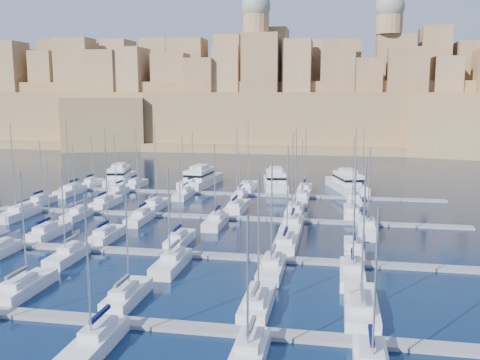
% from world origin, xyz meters
% --- Properties ---
extents(ground, '(600.00, 600.00, 0.00)m').
position_xyz_m(ground, '(0.00, 0.00, 0.00)').
color(ground, '#091732').
rests_on(ground, ground).
extents(pontoon_near, '(84.00, 2.00, 0.40)m').
position_xyz_m(pontoon_near, '(0.00, -34.00, 0.20)').
color(pontoon_near, slate).
rests_on(pontoon_near, ground).
extents(pontoon_mid_near, '(84.00, 2.00, 0.40)m').
position_xyz_m(pontoon_mid_near, '(0.00, -12.00, 0.20)').
color(pontoon_mid_near, slate).
rests_on(pontoon_mid_near, ground).
extents(pontoon_mid_far, '(84.00, 2.00, 0.40)m').
position_xyz_m(pontoon_mid_far, '(0.00, 10.00, 0.20)').
color(pontoon_mid_far, slate).
rests_on(pontoon_mid_far, ground).
extents(pontoon_far, '(84.00, 2.00, 0.40)m').
position_xyz_m(pontoon_far, '(0.00, 32.00, 0.20)').
color(pontoon_far, slate).
rests_on(pontoon_far, ground).
extents(sailboat_2, '(2.77, 9.23, 13.59)m').
position_xyz_m(sailboat_2, '(-12.98, -28.50, 0.74)').
color(sailboat_2, silver).
rests_on(sailboat_2, ground).
extents(sailboat_3, '(2.58, 8.61, 12.24)m').
position_xyz_m(sailboat_3, '(-1.02, -28.81, 0.72)').
color(sailboat_3, silver).
rests_on(sailboat_3, ground).
extents(sailboat_4, '(2.77, 9.24, 14.16)m').
position_xyz_m(sailboat_4, '(12.69, -28.50, 0.75)').
color(sailboat_4, silver).
rests_on(sailboat_4, ground).
extents(sailboat_5, '(3.23, 10.77, 15.39)m').
position_xyz_m(sailboat_5, '(22.88, -27.74, 0.77)').
color(sailboat_5, silver).
rests_on(sailboat_5, ground).
extents(sailboat_9, '(2.70, 9.02, 13.88)m').
position_xyz_m(sailboat_9, '(0.42, -39.39, 0.74)').
color(sailboat_9, silver).
rests_on(sailboat_9, ground).
extents(sailboat_10, '(2.59, 8.62, 12.70)m').
position_xyz_m(sailboat_10, '(13.61, -39.20, 0.73)').
color(sailboat_10, silver).
rests_on(sailboat_10, ground).
extents(sailboat_13, '(2.75, 9.15, 12.14)m').
position_xyz_m(sailboat_13, '(-22.81, -6.54, 0.73)').
color(sailboat_13, silver).
rests_on(sailboat_13, ground).
extents(sailboat_14, '(2.62, 8.74, 14.13)m').
position_xyz_m(sailboat_14, '(-13.24, -6.74, 0.74)').
color(sailboat_14, silver).
rests_on(sailboat_14, ground).
extents(sailboat_15, '(2.49, 8.29, 13.20)m').
position_xyz_m(sailboat_15, '(-1.91, -6.96, 0.73)').
color(sailboat_15, silver).
rests_on(sailboat_15, ground).
extents(sailboat_16, '(3.07, 10.23, 14.69)m').
position_xyz_m(sailboat_16, '(13.41, -6.01, 0.76)').
color(sailboat_16, silver).
rests_on(sailboat_16, ground).
extents(sailboat_17, '(2.55, 8.49, 13.13)m').
position_xyz_m(sailboat_17, '(22.66, -6.86, 0.73)').
color(sailboat_17, silver).
rests_on(sailboat_17, ground).
extents(sailboat_20, '(2.51, 8.36, 12.57)m').
position_xyz_m(sailboat_20, '(-13.99, -17.07, 0.72)').
color(sailboat_20, silver).
rests_on(sailboat_20, ground).
extents(sailboat_21, '(2.82, 9.41, 12.94)m').
position_xyz_m(sailboat_21, '(0.23, -17.59, 0.74)').
color(sailboat_21, silver).
rests_on(sailboat_21, ground).
extents(sailboat_22, '(2.74, 9.12, 14.10)m').
position_xyz_m(sailboat_22, '(12.75, -17.44, 0.74)').
color(sailboat_22, silver).
rests_on(sailboat_22, ground).
extents(sailboat_23, '(2.81, 9.37, 15.01)m').
position_xyz_m(sailboat_23, '(22.24, -17.57, 0.75)').
color(sailboat_23, silver).
rests_on(sailboat_23, ground).
extents(sailboat_24, '(2.36, 7.88, 12.85)m').
position_xyz_m(sailboat_24, '(-36.62, 14.84, 0.73)').
color(sailboat_24, silver).
rests_on(sailboat_24, ground).
extents(sailboat_25, '(2.91, 9.70, 15.63)m').
position_xyz_m(sailboat_25, '(-23.53, 15.73, 0.76)').
color(sailboat_25, silver).
rests_on(sailboat_25, ground).
extents(sailboat_26, '(2.79, 9.30, 16.04)m').
position_xyz_m(sailboat_26, '(-13.49, 15.53, 0.76)').
color(sailboat_26, silver).
rests_on(sailboat_26, ground).
extents(sailboat_27, '(3.03, 10.10, 16.06)m').
position_xyz_m(sailboat_27, '(2.01, 15.93, 0.77)').
color(sailboat_27, silver).
rests_on(sailboat_27, ground).
extents(sailboat_28, '(2.93, 9.76, 15.80)m').
position_xyz_m(sailboat_28, '(12.85, 15.76, 0.76)').
color(sailboat_28, silver).
rests_on(sailboat_28, ground).
extents(sailboat_29, '(2.83, 9.44, 14.32)m').
position_xyz_m(sailboat_29, '(22.92, 15.60, 0.75)').
color(sailboat_29, silver).
rests_on(sailboat_29, ground).
extents(sailboat_30, '(3.07, 10.25, 16.81)m').
position_xyz_m(sailboat_30, '(-34.63, 4.00, 0.78)').
color(sailboat_30, silver).
rests_on(sailboat_30, ground).
extents(sailboat_31, '(2.39, 7.95, 13.09)m').
position_xyz_m(sailboat_31, '(-24.11, 5.13, 0.73)').
color(sailboat_31, silver).
rests_on(sailboat_31, ground).
extents(sailboat_32, '(2.59, 8.62, 12.48)m').
position_xyz_m(sailboat_32, '(-12.45, 4.80, 0.73)').
color(sailboat_32, silver).
rests_on(sailboat_32, ground).
extents(sailboat_33, '(2.71, 9.02, 13.84)m').
position_xyz_m(sailboat_33, '(0.74, 4.60, 0.74)').
color(sailboat_33, silver).
rests_on(sailboat_33, ground).
extents(sailboat_34, '(3.18, 10.58, 15.68)m').
position_xyz_m(sailboat_34, '(13.35, 3.83, 0.77)').
color(sailboat_34, silver).
rests_on(sailboat_34, ground).
extents(sailboat_35, '(2.96, 9.86, 14.06)m').
position_xyz_m(sailboat_35, '(24.99, 4.19, 0.75)').
color(sailboat_35, silver).
rests_on(sailboat_35, ground).
extents(sailboat_36, '(2.30, 7.67, 12.39)m').
position_xyz_m(sailboat_36, '(-36.58, 36.73, 0.72)').
color(sailboat_36, silver).
rests_on(sailboat_36, ground).
extents(sailboat_37, '(2.62, 8.74, 13.96)m').
position_xyz_m(sailboat_37, '(-25.77, 37.26, 0.74)').
color(sailboat_37, silver).
rests_on(sailboat_37, ground).
extents(sailboat_38, '(2.73, 9.11, 13.55)m').
position_xyz_m(sailboat_38, '(-12.40, 37.44, 0.74)').
color(sailboat_38, silver).
rests_on(sailboat_38, ground).
extents(sailboat_39, '(3.07, 10.24, 15.76)m').
position_xyz_m(sailboat_39, '(0.33, 38.00, 0.77)').
color(sailboat_39, silver).
rests_on(sailboat_39, ground).
extents(sailboat_40, '(2.83, 9.43, 14.04)m').
position_xyz_m(sailboat_40, '(13.22, 37.60, 0.75)').
color(sailboat_40, silver).
rests_on(sailboat_40, ground).
extents(sailboat_41, '(2.84, 9.45, 14.14)m').
position_xyz_m(sailboat_41, '(25.56, 37.61, 0.75)').
color(sailboat_41, silver).
rests_on(sailboat_41, ground).
extents(sailboat_42, '(2.98, 9.94, 15.96)m').
position_xyz_m(sailboat_42, '(-36.41, 26.15, 0.77)').
color(sailboat_42, silver).
rests_on(sailboat_42, ground).
extents(sailboat_43, '(2.47, 8.22, 13.56)m').
position_xyz_m(sailboat_43, '(-26.08, 27.00, 0.73)').
color(sailboat_43, silver).
rests_on(sailboat_43, ground).
extents(sailboat_44, '(2.59, 8.63, 13.22)m').
position_xyz_m(sailboat_44, '(-11.27, 26.79, 0.73)').
color(sailboat_44, silver).
rests_on(sailboat_44, ground).
extents(sailboat_45, '(2.26, 7.52, 10.33)m').
position_xyz_m(sailboat_45, '(0.55, 27.34, 0.70)').
color(sailboat_45, silver).
rests_on(sailboat_45, ground).
extents(sailboat_46, '(2.86, 9.53, 12.75)m').
position_xyz_m(sailboat_46, '(13.32, 26.35, 0.74)').
color(sailboat_46, silver).
rests_on(sailboat_46, ground).
extents(sailboat_47, '(2.86, 9.54, 15.15)m').
position_xyz_m(sailboat_47, '(23.53, 26.35, 0.76)').
color(sailboat_47, silver).
rests_on(sailboat_47, ground).
extents(motor_yacht_a, '(7.78, 16.62, 5.25)m').
position_xyz_m(motor_yacht_a, '(-31.56, 41.19, 1.73)').
color(motor_yacht_a, silver).
rests_on(motor_yacht_a, ground).
extents(motor_yacht_b, '(7.00, 18.03, 5.25)m').
position_xyz_m(motor_yacht_b, '(-11.62, 41.95, 1.73)').
color(motor_yacht_b, silver).
rests_on(motor_yacht_b, ground).
extents(motor_yacht_c, '(7.62, 17.04, 5.25)m').
position_xyz_m(motor_yacht_c, '(6.26, 41.40, 1.73)').
color(motor_yacht_c, silver).
rests_on(motor_yacht_c, ground).
extents(motor_yacht_d, '(9.80, 17.60, 5.25)m').
position_xyz_m(motor_yacht_d, '(22.37, 41.61, 1.73)').
color(motor_yacht_d, silver).
rests_on(motor_yacht_d, ground).
extents(fortified_city, '(460.00, 108.95, 59.52)m').
position_xyz_m(fortified_city, '(-0.19, 155.26, 14.74)').
color(fortified_city, brown).
rests_on(fortified_city, ground).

